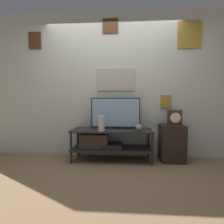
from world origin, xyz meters
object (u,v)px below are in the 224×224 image
at_px(television, 116,113).
at_px(mantel_clock, 175,117).
at_px(vase_tall_ceramic, 101,124).
at_px(vase_round_glass, 139,127).
at_px(vase_slim_bronze, 100,124).

relative_size(television, mantel_clock, 3.41).
relative_size(television, vase_tall_ceramic, 3.47).
relative_size(vase_round_glass, vase_tall_ceramic, 0.45).
distance_m(television, vase_tall_ceramic, 0.40).
relative_size(vase_round_glass, mantel_clock, 0.44).
bearing_deg(vase_round_glass, television, 151.95).
bearing_deg(vase_slim_bronze, mantel_clock, 3.65).
bearing_deg(mantel_clock, television, 177.22).
bearing_deg(vase_slim_bronze, vase_round_glass, -6.93).
bearing_deg(television, mantel_clock, -2.78).
height_order(vase_slim_bronze, mantel_clock, mantel_clock).
height_order(vase_slim_bronze, vase_round_glass, vase_slim_bronze).
height_order(vase_round_glass, vase_tall_ceramic, vase_tall_ceramic).
distance_m(television, mantel_clock, 1.04).
xyz_separation_m(vase_slim_bronze, mantel_clock, (1.31, 0.08, 0.11)).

